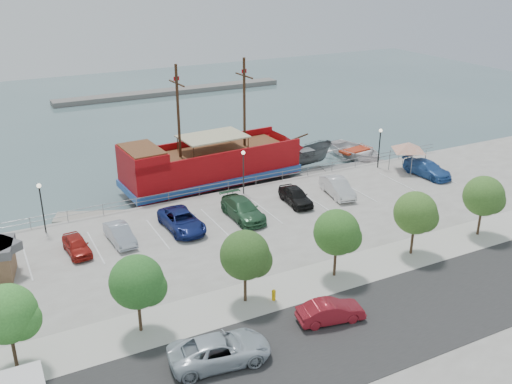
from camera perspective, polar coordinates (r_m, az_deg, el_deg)
name	(u,v)px	position (r m, az deg, el deg)	size (l,w,h in m)	color
ground	(277,230)	(49.36, 2.10, -3.80)	(160.00, 160.00, 0.00)	#415D62
land_slab	(461,371)	(35.26, 19.81, -16.46)	(100.00, 58.00, 1.20)	gray
street	(402,315)	(37.65, 14.40, -11.86)	(100.00, 8.00, 0.04)	#282828
sidewalk	(346,272)	(41.51, 8.96, -7.90)	(100.00, 4.00, 0.05)	beige
seawall_railing	(238,184)	(55.08, -1.85, 0.80)	(50.00, 0.06, 1.00)	gray
far_shore	(172,92)	(101.09, -8.43, 9.91)	(40.00, 3.00, 0.80)	slate
pirate_ship	(225,163)	(58.87, -3.15, 2.95)	(21.25, 7.07, 13.29)	#9C080D
patrol_boat	(305,158)	(63.28, 4.92, 3.40)	(2.52, 6.70, 2.59)	#52585B
speedboat	(356,153)	(67.47, 9.93, 3.90)	(5.42, 7.58, 1.57)	white
dock_west	(98,218)	(53.04, -15.54, -2.47)	(7.51, 2.15, 0.43)	gray
dock_mid	(308,177)	(60.76, 5.18, 1.47)	(6.78, 1.94, 0.39)	gray
dock_east	(356,168)	(64.22, 10.00, 2.41)	(7.83, 2.24, 0.45)	slate
canopy_tent	(409,142)	(61.31, 15.07, 4.82)	(5.29, 5.29, 3.55)	slate
street_van	(220,350)	(32.56, -3.63, -15.48)	(2.63, 5.69, 1.58)	silver
street_sedan	(331,311)	(35.95, 7.47, -11.75)	(1.46, 4.19, 1.38)	maroon
fire_hydrant	(274,295)	(37.72, 1.79, -10.21)	(0.28, 0.28, 0.82)	#E3AD0A
lamp_post_left	(41,199)	(48.55, -20.71, -0.69)	(0.36, 0.36, 4.28)	black
lamp_post_mid	(243,165)	(53.14, -1.27, 2.76)	(0.36, 0.36, 4.28)	black
lamp_post_right	(380,141)	(61.50, 12.28, 5.00)	(0.36, 0.36, 4.28)	black
tree_a	(10,315)	(33.34, -23.37, -11.26)	(3.30, 3.20, 5.00)	#473321
tree_b	(140,283)	(34.09, -11.57, -8.93)	(3.30, 3.20, 5.00)	#473321
tree_c	(248,256)	(36.20, -0.85, -6.45)	(3.30, 3.20, 5.00)	#473321
tree_d	(339,234)	(39.46, 8.30, -4.14)	(3.30, 3.20, 5.00)	#473321
tree_e	(417,214)	(43.61, 15.84, -2.13)	(3.30, 3.20, 5.00)	#473321
tree_f	(485,197)	(48.42, 21.97, -0.48)	(3.30, 3.20, 5.00)	#473321
parked_car_a	(77,245)	(45.29, -17.49, -5.09)	(1.58, 3.91, 1.33)	#A01D16
parked_car_b	(120,234)	(46.04, -13.45, -4.12)	(1.48, 4.25, 1.40)	#A4ACB9
parked_car_c	(182,221)	(47.22, -7.43, -2.87)	(2.56, 5.56, 1.54)	navy
parked_car_d	(243,209)	(48.83, -1.32, -1.74)	(2.29, 5.64, 1.64)	#2D5C3A
parked_car_e	(296,196)	(51.83, 3.99, -0.38)	(1.82, 4.53, 1.54)	black
parked_car_f	(337,187)	(54.06, 8.15, 0.47)	(1.71, 4.90, 1.62)	silver
parked_car_h	(427,169)	(60.98, 16.74, 2.26)	(2.21, 5.42, 1.57)	#2D5BA5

